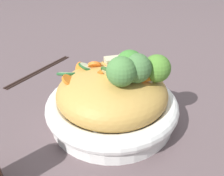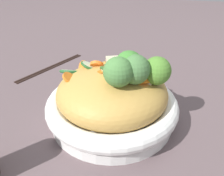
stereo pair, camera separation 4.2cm
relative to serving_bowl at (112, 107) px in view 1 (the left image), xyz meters
The scene contains 8 objects.
ground_plane 0.03m from the serving_bowl, ahead, with size 3.00×3.00×0.00m, color #5D4C4F.
serving_bowl is the anchor object (origin of this frame).
noodle_heap 0.04m from the serving_bowl, 146.98° to the left, with size 0.21×0.21×0.10m.
broccoli_florets 0.11m from the serving_bowl, 68.87° to the left, with size 0.11×0.13×0.07m.
carrot_coins 0.08m from the serving_bowl, 102.02° to the right, with size 0.08×0.16×0.03m.
zucchini_slices 0.08m from the serving_bowl, 104.73° to the right, with size 0.09×0.17×0.05m.
chicken_chunks 0.09m from the serving_bowl, 133.85° to the left, with size 0.07×0.09×0.03m.
chopsticks_pair 0.30m from the serving_bowl, 130.68° to the right, with size 0.22×0.11×0.01m.
Camera 1 is at (0.36, 0.04, 0.29)m, focal length 35.74 mm.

